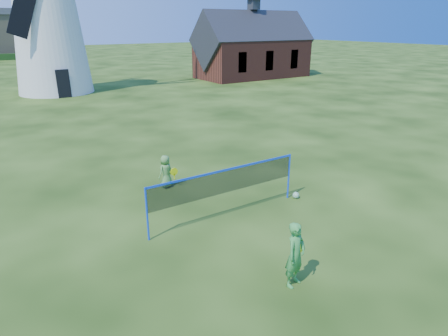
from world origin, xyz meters
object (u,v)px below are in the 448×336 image
chapel (253,49)px  player_girl (295,255)px  play_ball (296,195)px  windmill (46,13)px  badminton_net (226,182)px  player_boy (166,171)px

chapel → player_girl: (-21.29, -29.84, -2.18)m
player_girl → play_ball: 4.73m
play_ball → windmill: bearing=94.7°
windmill → play_ball: windmill is taller
windmill → badminton_net: 27.49m
badminton_net → player_boy: size_ratio=4.24×
badminton_net → chapel: bearing=51.7°
player_girl → player_boy: bearing=73.0°
chapel → player_boy: size_ratio=10.43×
windmill → player_girl: bearing=-91.8°
player_boy → play_ball: bearing=115.2°
player_girl → play_ball: size_ratio=6.98×
chapel → player_boy: chapel is taller
play_ball → player_girl: bearing=-133.6°
badminton_net → player_girl: 3.63m
windmill → chapel: 20.59m
windmill → player_girl: size_ratio=12.21×
player_boy → badminton_net: bearing=80.0°
badminton_net → player_girl: (-0.51, -3.57, -0.37)m
badminton_net → player_boy: badminton_net is taller
chapel → windmill: bearing=177.9°
windmill → play_ball: (2.24, -27.18, -6.21)m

